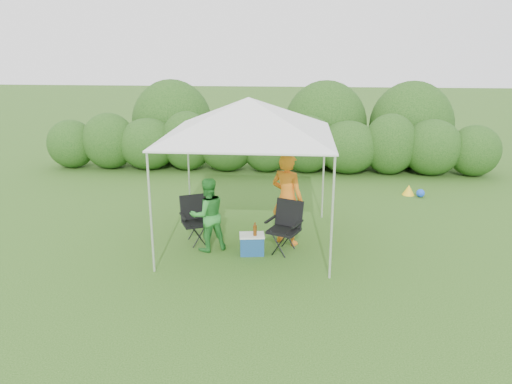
# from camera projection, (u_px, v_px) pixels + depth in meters

# --- Properties ---
(ground) EXTENTS (70.00, 70.00, 0.00)m
(ground) POSITION_uv_depth(u_px,v_px,m) (247.00, 251.00, 9.45)
(ground) COLOR #38621F
(hedge) EXTENTS (13.61, 1.53, 1.80)m
(hedge) POSITION_uv_depth(u_px,v_px,m) (267.00, 145.00, 14.92)
(hedge) COLOR #295219
(hedge) RESTS_ON ground
(canopy) EXTENTS (3.10, 3.10, 2.83)m
(canopy) POSITION_uv_depth(u_px,v_px,m) (249.00, 117.00, 9.20)
(canopy) COLOR silver
(canopy) RESTS_ON ground
(chair_right) EXTENTS (0.73, 0.70, 0.96)m
(chair_right) POSITION_uv_depth(u_px,v_px,m) (286.00, 223.00, 9.32)
(chair_right) COLOR black
(chair_right) RESTS_ON ground
(chair_left) EXTENTS (0.70, 0.68, 0.92)m
(chair_left) POSITION_uv_depth(u_px,v_px,m) (195.00, 216.00, 9.76)
(chair_left) COLOR black
(chair_left) RESTS_ON ground
(man) EXTENTS (0.79, 0.71, 1.82)m
(man) POSITION_uv_depth(u_px,v_px,m) (287.00, 199.00, 9.56)
(man) COLOR orange
(man) RESTS_ON ground
(woman) EXTENTS (0.86, 0.80, 1.41)m
(woman) POSITION_uv_depth(u_px,v_px,m) (208.00, 215.00, 9.31)
(woman) COLOR #2C8630
(woman) RESTS_ON ground
(cooler) EXTENTS (0.50, 0.39, 0.38)m
(cooler) POSITION_uv_depth(u_px,v_px,m) (252.00, 244.00, 9.27)
(cooler) COLOR navy
(cooler) RESTS_ON ground
(bottle) EXTENTS (0.07, 0.07, 0.26)m
(bottle) POSITION_uv_depth(u_px,v_px,m) (255.00, 229.00, 9.13)
(bottle) COLOR #592D0C
(bottle) RESTS_ON cooler
(lawn_toy) EXTENTS (0.52, 0.44, 0.26)m
(lawn_toy) POSITION_uv_depth(u_px,v_px,m) (412.00, 191.00, 12.78)
(lawn_toy) COLOR yellow
(lawn_toy) RESTS_ON ground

